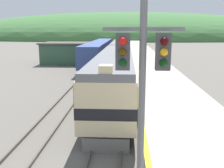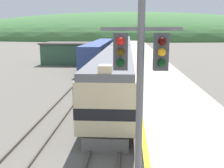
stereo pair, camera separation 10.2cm
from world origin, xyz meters
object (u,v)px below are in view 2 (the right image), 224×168
Objects in this scene: express_train_lead_car at (116,74)px; carriage_third at (124,45)px; carriage_second at (122,52)px; signal_mast_main at (140,82)px; siding_train at (100,52)px.

carriage_third is (0.00, 42.71, -0.01)m from express_train_lead_car.
carriage_third is (0.00, 20.75, 0.00)m from carriage_second.
signal_mast_main is (1.40, -57.82, 2.32)m from carriage_third.
carriage_second is at bearing 90.00° from express_train_lead_car.
carriage_second is at bearing 92.17° from signal_mast_main.
express_train_lead_car is 15.34m from signal_mast_main.
siding_train is at bearing 99.15° from express_train_lead_car.
carriage_second is at bearing -90.00° from carriage_third.
carriage_second is 0.68× the size of siding_train.
siding_train is (-3.91, 24.30, -0.20)m from express_train_lead_car.
express_train_lead_car is at bearing -90.00° from carriage_third.
signal_mast_main reaches higher than express_train_lead_car.
siding_train is 4.26× the size of signal_mast_main.
carriage_second is 4.56m from siding_train.
signal_mast_main reaches higher than carriage_third.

